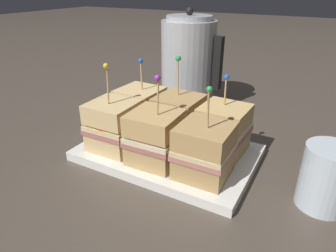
{
  "coord_description": "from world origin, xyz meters",
  "views": [
    {
      "loc": [
        0.25,
        -0.45,
        0.32
      ],
      "look_at": [
        0.0,
        0.0,
        0.07
      ],
      "focal_mm": 32.0,
      "sensor_mm": 36.0,
      "label": 1
    }
  ],
  "objects": [
    {
      "name": "ground_plane",
      "position": [
        0.0,
        0.0,
        0.0
      ],
      "size": [
        6.0,
        6.0,
        0.0
      ],
      "primitive_type": "plane",
      "color": "#4C4238"
    },
    {
      "name": "serving_platter",
      "position": [
        0.0,
        0.0,
        0.01
      ],
      "size": [
        0.34,
        0.22,
        0.02
      ],
      "color": "white",
      "rests_on": "ground_plane"
    },
    {
      "name": "sandwich_front_left",
      "position": [
        -0.1,
        -0.05,
        0.07
      ],
      "size": [
        0.09,
        0.09,
        0.17
      ],
      "color": "#DBB77A",
      "rests_on": "serving_platter"
    },
    {
      "name": "sandwich_front_center",
      "position": [
        0.0,
        -0.05,
        0.07
      ],
      "size": [
        0.09,
        0.09,
        0.17
      ],
      "color": "tan",
      "rests_on": "serving_platter"
    },
    {
      "name": "sandwich_front_right",
      "position": [
        0.09,
        -0.05,
        0.06
      ],
      "size": [
        0.09,
        0.09,
        0.16
      ],
      "color": "tan",
      "rests_on": "serving_platter"
    },
    {
      "name": "sandwich_back_left",
      "position": [
        -0.09,
        0.05,
        0.07
      ],
      "size": [
        0.09,
        0.09,
        0.16
      ],
      "color": "#DBB77A",
      "rests_on": "serving_platter"
    },
    {
      "name": "sandwich_back_center",
      "position": [
        -0.0,
        0.04,
        0.07
      ],
      "size": [
        0.09,
        0.09,
        0.17
      ],
      "color": "tan",
      "rests_on": "serving_platter"
    },
    {
      "name": "sandwich_back_right",
      "position": [
        0.09,
        0.05,
        0.06
      ],
      "size": [
        0.09,
        0.09,
        0.15
      ],
      "color": "tan",
      "rests_on": "serving_platter"
    },
    {
      "name": "kettle_steel",
      "position": [
        -0.1,
        0.29,
        0.12
      ],
      "size": [
        0.17,
        0.15,
        0.26
      ],
      "color": "#B7BABF",
      "rests_on": "ground_plane"
    },
    {
      "name": "drinking_glass",
      "position": [
        0.28,
        -0.01,
        0.05
      ],
      "size": [
        0.08,
        0.08,
        0.1
      ],
      "color": "silver",
      "rests_on": "ground_plane"
    }
  ]
}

